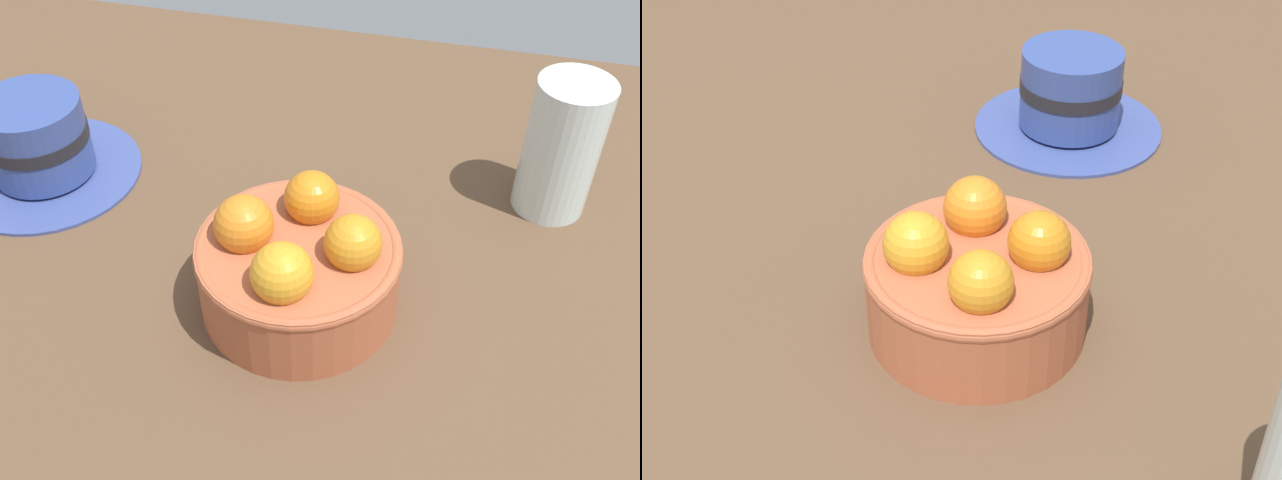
# 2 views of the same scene
# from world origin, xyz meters

# --- Properties ---
(ground_plane) EXTENTS (1.32, 0.82, 0.04)m
(ground_plane) POSITION_xyz_m (0.00, 0.00, -0.02)
(ground_plane) COLOR brown
(terracotta_bowl) EXTENTS (0.15, 0.15, 0.09)m
(terracotta_bowl) POSITION_xyz_m (-0.00, -0.00, 0.04)
(terracotta_bowl) COLOR #AD5938
(terracotta_bowl) RESTS_ON ground_plane
(coffee_cup) EXTENTS (0.17, 0.17, 0.07)m
(coffee_cup) POSITION_xyz_m (-0.26, 0.09, 0.03)
(coffee_cup) COLOR #3B4B8D
(coffee_cup) RESTS_ON ground_plane
(water_glass) EXTENTS (0.06, 0.06, 0.12)m
(water_glass) POSITION_xyz_m (0.17, 0.16, 0.06)
(water_glass) COLOR silver
(water_glass) RESTS_ON ground_plane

